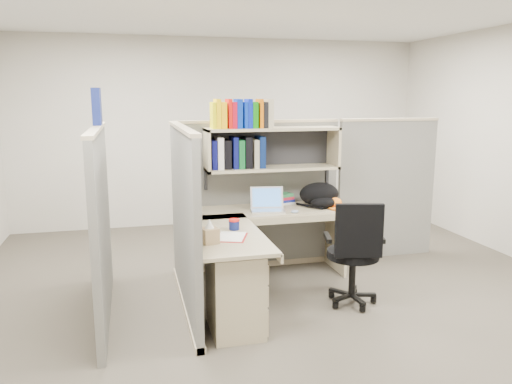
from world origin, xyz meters
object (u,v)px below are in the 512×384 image
object	(u,v)px
desk	(247,266)
snack_canister	(234,224)
backpack	(321,195)
laptop	(268,199)
task_chair	(353,269)

from	to	relation	value
desk	snack_canister	distance (m)	0.38
desk	backpack	bearing A→B (deg)	39.49
laptop	backpack	size ratio (longest dim) A/B	0.79
backpack	task_chair	size ratio (longest dim) A/B	0.43
backpack	task_chair	bearing A→B (deg)	-108.75
backpack	laptop	bearing A→B (deg)	168.90
backpack	task_chair	xyz separation A→B (m)	(-0.03, -0.89, -0.51)
laptop	snack_canister	bearing A→B (deg)	-118.59
laptop	backpack	world-z (taller)	backpack
backpack	snack_canister	world-z (taller)	backpack
backpack	desk	bearing A→B (deg)	-157.54
desk	backpack	size ratio (longest dim) A/B	4.09
laptop	snack_canister	xyz separation A→B (m)	(-0.48, -0.61, -0.07)
snack_canister	task_chair	distance (m)	1.15
desk	laptop	xyz separation A→B (m)	(0.40, 0.76, 0.41)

